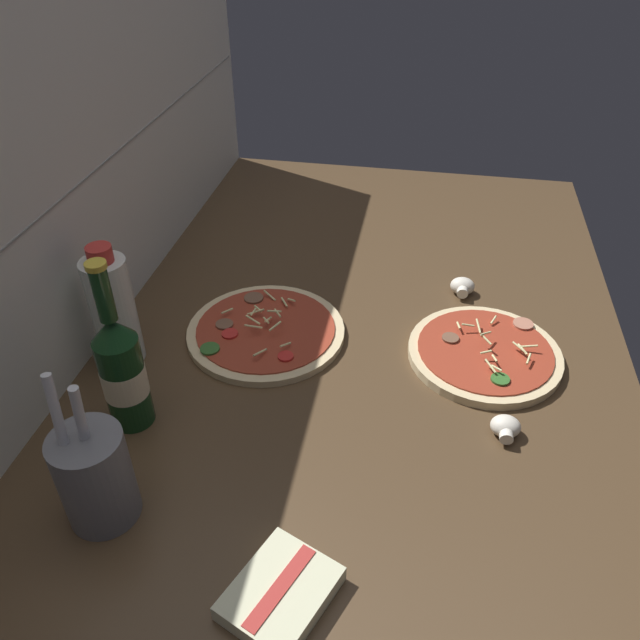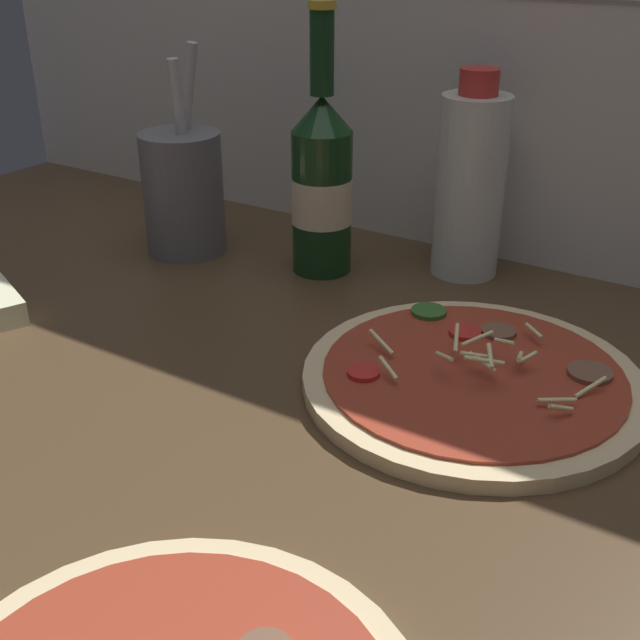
# 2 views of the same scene
# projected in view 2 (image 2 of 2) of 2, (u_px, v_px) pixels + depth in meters

# --- Properties ---
(counter_slab) EXTENTS (1.60, 0.90, 0.03)m
(counter_slab) POSITION_uv_depth(u_px,v_px,m) (328.00, 503.00, 0.55)
(counter_slab) COLOR #4C3823
(counter_slab) RESTS_ON ground
(pizza_far) EXTENTS (0.28, 0.28, 0.05)m
(pizza_far) POSITION_uv_depth(u_px,v_px,m) (473.00, 379.00, 0.65)
(pizza_far) COLOR beige
(pizza_far) RESTS_ON counter_slab
(beer_bottle) EXTENTS (0.06, 0.06, 0.28)m
(beer_bottle) POSITION_uv_depth(u_px,v_px,m) (322.00, 182.00, 0.83)
(beer_bottle) COLOR #143819
(beer_bottle) RESTS_ON counter_slab
(oil_bottle) EXTENTS (0.07, 0.07, 0.21)m
(oil_bottle) POSITION_uv_depth(u_px,v_px,m) (470.00, 184.00, 0.83)
(oil_bottle) COLOR silver
(oil_bottle) RESTS_ON counter_slab
(utensil_crock) EXTENTS (0.09, 0.09, 0.23)m
(utensil_crock) POSITION_uv_depth(u_px,v_px,m) (183.00, 190.00, 0.90)
(utensil_crock) COLOR slate
(utensil_crock) RESTS_ON counter_slab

